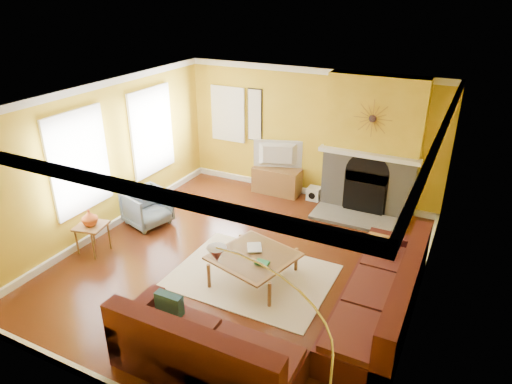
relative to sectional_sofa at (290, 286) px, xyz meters
The scene contains 27 objects.
floor 1.54m from the sectional_sofa, 144.69° to the left, with size 5.50×6.00×0.02m, color #602B14.
ceiling 2.70m from the sectional_sofa, 144.69° to the left, with size 5.50×6.00×0.02m, color white.
wall_back 4.14m from the sectional_sofa, 107.27° to the left, with size 5.50×0.02×2.70m, color gold.
wall_front 2.63m from the sectional_sofa, 119.05° to the right, with size 5.50×0.02×2.70m, color gold.
wall_left 4.15m from the sectional_sofa, 167.89° to the left, with size 0.02×6.00×2.70m, color gold.
wall_right 1.99m from the sectional_sofa, 28.58° to the left, with size 0.02×6.00×2.70m, color gold.
baseboard 1.52m from the sectional_sofa, 144.69° to the left, with size 5.50×6.00×0.12m, color white, non-canonical shape.
crown_molding 2.64m from the sectional_sofa, 144.69° to the left, with size 5.50×6.00×0.12m, color white, non-canonical shape.
window_left_near 4.59m from the sectional_sofa, 151.26° to the left, with size 0.06×1.22×1.72m, color white.
window_left_far 4.07m from the sectional_sofa, behind, with size 0.06×1.22×1.72m, color white.
window_back 5.03m from the sectional_sofa, 129.13° to the left, with size 0.82×0.06×1.22m, color white.
wall_art 4.68m from the sectional_sofa, 122.67° to the left, with size 0.34×0.04×1.14m, color white.
fireplace 3.76m from the sectional_sofa, 87.65° to the left, with size 1.80×0.40×2.70m, color gray, non-canonical shape.
mantel 3.51m from the sectional_sofa, 87.48° to the left, with size 1.92×0.22×0.08m, color white.
hearth 3.13m from the sectional_sofa, 87.23° to the left, with size 1.80×0.70×0.06m, color gray.
sunburst 3.74m from the sectional_sofa, 87.49° to the left, with size 0.70×0.04×0.70m, color olive, non-canonical shape.
rug 1.10m from the sectional_sofa, 147.09° to the left, with size 2.40×1.80×0.02m, color beige.
sectional_sofa is the anchor object (origin of this frame).
coffee_table 0.97m from the sectional_sofa, 147.99° to the left, with size 1.11×1.11×0.44m, color white, non-canonical shape.
media_console 4.03m from the sectional_sofa, 116.57° to the left, with size 1.02×0.46×0.56m, color olive.
tv 4.05m from the sectional_sofa, 116.57° to the left, with size 1.04×0.14×0.60m, color black.
subwoofer 3.77m from the sectional_sofa, 104.67° to the left, with size 0.27×0.27×0.27m, color white.
armchair 3.61m from the sectional_sofa, 160.56° to the left, with size 0.73×0.75×0.68m, color slate.
side_table 3.61m from the sectional_sofa, behind, with size 0.46×0.46×0.51m, color olive, non-canonical shape.
vase 3.61m from the sectional_sofa, behind, with size 0.27×0.27×0.28m, color #D8591E.
book 1.14m from the sectional_sofa, 147.70° to the left, with size 0.22×0.30×0.03m, color white.
arc_lamp 1.87m from the sectional_sofa, 71.67° to the right, with size 1.27×0.36×1.98m, color silver, non-canonical shape.
Camera 1 is at (3.06, -5.59, 4.20)m, focal length 32.00 mm.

